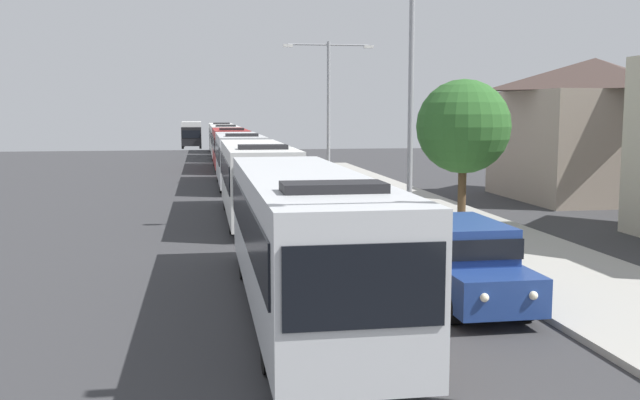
# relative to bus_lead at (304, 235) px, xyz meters

# --- Properties ---
(bus_lead) EXTENTS (2.58, 12.06, 3.21)m
(bus_lead) POSITION_rel_bus_lead_xyz_m (0.00, 0.00, 0.00)
(bus_lead) COLOR silver
(bus_lead) RESTS_ON ground_plane
(bus_second_in_line) EXTENTS (2.58, 11.21, 3.21)m
(bus_second_in_line) POSITION_rel_bus_lead_xyz_m (-0.00, 13.82, -0.00)
(bus_second_in_line) COLOR silver
(bus_second_in_line) RESTS_ON ground_plane
(bus_middle) EXTENTS (2.58, 11.28, 3.21)m
(bus_middle) POSITION_rel_bus_lead_xyz_m (-0.00, 27.32, -0.00)
(bus_middle) COLOR silver
(bus_middle) RESTS_ON ground_plane
(bus_fourth_in_line) EXTENTS (2.58, 11.27, 3.21)m
(bus_fourth_in_line) POSITION_rel_bus_lead_xyz_m (-0.00, 40.34, -0.00)
(bus_fourth_in_line) COLOR maroon
(bus_fourth_in_line) RESTS_ON ground_plane
(bus_rear) EXTENTS (2.58, 11.47, 3.21)m
(bus_rear) POSITION_rel_bus_lead_xyz_m (-0.00, 52.96, -0.00)
(bus_rear) COLOR silver
(bus_rear) RESTS_ON ground_plane
(bus_tail_end) EXTENTS (2.58, 10.59, 3.21)m
(bus_tail_end) POSITION_rel_bus_lead_xyz_m (-0.00, 65.75, -0.00)
(bus_tail_end) COLOR silver
(bus_tail_end) RESTS_ON ground_plane
(white_suv) EXTENTS (1.86, 5.07, 1.90)m
(white_suv) POSITION_rel_bus_lead_xyz_m (3.70, 0.08, -0.66)
(white_suv) COLOR navy
(white_suv) RESTS_ON ground_plane
(box_truck_oncoming) EXTENTS (2.35, 7.25, 3.15)m
(box_truck_oncoming) POSITION_rel_bus_lead_xyz_m (-3.30, 74.11, 0.01)
(box_truck_oncoming) COLOR black
(box_truck_oncoming) RESTS_ON ground_plane
(streetlamp_mid) EXTENTS (6.07, 0.28, 8.94)m
(streetlamp_mid) POSITION_rel_bus_lead_xyz_m (5.40, 10.24, 3.89)
(streetlamp_mid) COLOR gray
(streetlamp_mid) RESTS_ON sidewalk
(streetlamp_far) EXTENTS (5.42, 0.28, 8.37)m
(streetlamp_far) POSITION_rel_bus_lead_xyz_m (5.40, 27.55, 3.54)
(streetlamp_far) COLOR gray
(streetlamp_far) RESTS_ON sidewalk
(roadside_tree) EXTENTS (3.62, 3.62, 5.48)m
(roadside_tree) POSITION_rel_bus_lead_xyz_m (7.79, 11.19, 2.12)
(roadside_tree) COLOR #4C3823
(roadside_tree) RESTS_ON sidewalk
(house_distant_gabled) EXTENTS (8.19, 8.53, 7.03)m
(house_distant_gabled) POSITION_rel_bus_lead_xyz_m (17.19, 18.23, 1.89)
(house_distant_gabled) COLOR gray
(house_distant_gabled) RESTS_ON ground_plane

